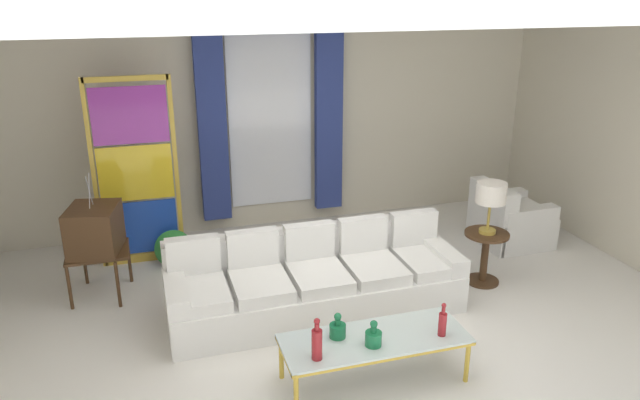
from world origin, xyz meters
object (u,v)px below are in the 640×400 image
(table_lamp_brass, at_px, (491,195))
(peacock_figurine, at_px, (174,251))
(bottle_amber_squat, at_px, (373,337))
(stained_glass_divider, at_px, (136,177))
(round_side_table, at_px, (485,253))
(vintage_tv, at_px, (95,232))
(bottle_crystal_tall, at_px, (317,343))
(bottle_blue_decanter, at_px, (443,323))
(bottle_ruby_flask, at_px, (338,329))
(coffee_table, at_px, (374,341))
(couch_white_long, at_px, (314,281))
(armchair_white, at_px, (508,222))

(table_lamp_brass, bearing_deg, peacock_figurine, 157.51)
(bottle_amber_squat, relative_size, stained_glass_divider, 0.10)
(round_side_table, bearing_deg, vintage_tv, 167.16)
(bottle_crystal_tall, relative_size, table_lamp_brass, 0.62)
(bottle_blue_decanter, bearing_deg, vintage_tv, 139.89)
(round_side_table, bearing_deg, stained_glass_divider, 155.21)
(bottle_crystal_tall, distance_m, bottle_ruby_flask, 0.35)
(bottle_blue_decanter, distance_m, bottle_ruby_flask, 0.86)
(vintage_tv, relative_size, peacock_figurine, 2.24)
(bottle_blue_decanter, height_order, stained_glass_divider, stained_glass_divider)
(coffee_table, height_order, vintage_tv, vintage_tv)
(bottle_crystal_tall, distance_m, bottle_amber_squat, 0.49)
(couch_white_long, distance_m, bottle_amber_squat, 1.40)
(armchair_white, relative_size, table_lamp_brass, 1.47)
(stained_glass_divider, bearing_deg, bottle_amber_squat, -60.49)
(coffee_table, xyz_separation_m, table_lamp_brass, (1.81, 1.28, 0.65))
(couch_white_long, distance_m, bottle_ruby_flask, 1.21)
(coffee_table, distance_m, armchair_white, 3.44)
(couch_white_long, bearing_deg, bottle_ruby_flask, -96.91)
(bottle_amber_squat, relative_size, peacock_figurine, 0.37)
(coffee_table, bearing_deg, peacock_figurine, 118.72)
(vintage_tv, bearing_deg, peacock_figurine, 28.34)
(peacock_figurine, bearing_deg, stained_glass_divider, 137.15)
(stained_glass_divider, relative_size, peacock_figurine, 3.67)
(bottle_ruby_flask, xyz_separation_m, armchair_white, (2.97, 2.06, -0.20))
(bottle_crystal_tall, relative_size, bottle_ruby_flask, 1.61)
(couch_white_long, relative_size, vintage_tv, 2.18)
(bottle_blue_decanter, xyz_separation_m, bottle_amber_squat, (-0.59, 0.03, -0.04))
(bottle_amber_squat, height_order, armchair_white, armchair_white)
(bottle_amber_squat, bearing_deg, couch_white_long, 93.78)
(bottle_blue_decanter, height_order, bottle_ruby_flask, bottle_blue_decanter)
(coffee_table, distance_m, stained_glass_divider, 3.50)
(bottle_crystal_tall, height_order, bottle_ruby_flask, bottle_crystal_tall)
(coffee_table, bearing_deg, armchair_white, 38.85)
(couch_white_long, xyz_separation_m, bottle_crystal_tall, (-0.39, -1.43, 0.25))
(bottle_crystal_tall, distance_m, round_side_table, 2.76)
(round_side_table, bearing_deg, bottle_ruby_flask, -150.45)
(bottle_ruby_flask, height_order, round_side_table, bottle_ruby_flask)
(bottle_crystal_tall, xyz_separation_m, stained_glass_divider, (-1.24, 3.09, 0.50))
(bottle_blue_decanter, bearing_deg, table_lamp_brass, 48.00)
(couch_white_long, bearing_deg, vintage_tv, 156.11)
(peacock_figurine, bearing_deg, bottle_ruby_flask, -65.58)
(bottle_crystal_tall, distance_m, table_lamp_brass, 2.79)
(coffee_table, relative_size, bottle_blue_decanter, 5.20)
(bottle_crystal_tall, xyz_separation_m, table_lamp_brass, (2.35, 1.43, 0.47))
(bottle_ruby_flask, relative_size, table_lamp_brass, 0.39)
(bottle_blue_decanter, distance_m, bottle_crystal_tall, 1.08)
(stained_glass_divider, bearing_deg, vintage_tv, -121.66)
(bottle_crystal_tall, bearing_deg, stained_glass_divider, 111.85)
(bottle_crystal_tall, xyz_separation_m, vintage_tv, (-1.69, 2.35, 0.17))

